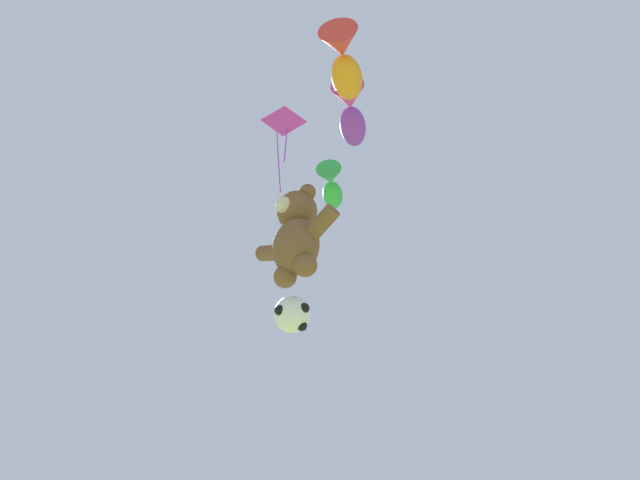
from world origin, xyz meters
name	(u,v)px	position (x,y,z in m)	size (l,w,h in m)	color
teddy_bear_kite	(296,235)	(-0.43, 3.68, 9.00)	(2.24, 0.99, 2.27)	brown
soccer_ball_kite	(292,314)	(-0.77, 3.97, 7.40)	(0.80, 0.79, 0.73)	white
fish_kite_tangerine	(344,61)	(1.18, 3.48, 13.03)	(1.71, 2.04, 0.89)	orange
fish_kite_violet	(351,112)	(0.14, 4.91, 13.31)	(1.76, 2.04, 0.83)	purple
fish_kite_emerald	(331,186)	(-1.69, 6.15, 12.80)	(1.43, 1.62, 0.69)	green
diamond_kite	(283,126)	(-2.12, 4.67, 14.36)	(0.91, 0.97, 3.15)	#E53F9E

